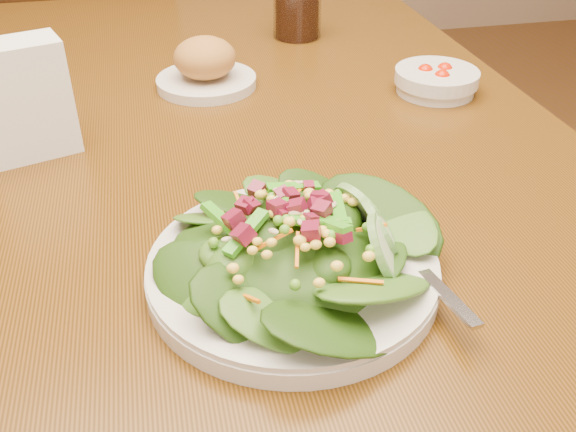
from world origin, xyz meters
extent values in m
cube|color=#5D3610|center=(0.00, 0.00, 0.73)|extent=(0.90, 1.40, 0.04)
cylinder|color=#45200D|center=(-0.39, 0.64, 0.35)|extent=(0.07, 0.07, 0.71)
cylinder|color=#45200D|center=(0.39, 0.64, 0.35)|extent=(0.07, 0.07, 0.71)
cube|color=#45200D|center=(-0.18, 0.95, 0.47)|extent=(0.57, 0.57, 0.04)
cylinder|color=#45200D|center=(0.06, 1.09, 0.22)|extent=(0.04, 0.04, 0.45)
cylinder|color=#45200D|center=(-0.31, 1.20, 0.22)|extent=(0.04, 0.04, 0.45)
cylinder|color=#45200D|center=(-0.04, 0.71, 0.22)|extent=(0.04, 0.04, 0.45)
cylinder|color=#45200D|center=(-0.42, 0.82, 0.22)|extent=(0.04, 0.04, 0.45)
cylinder|color=silver|center=(0.01, -0.34, 0.76)|extent=(0.27, 0.27, 0.02)
ellipsoid|color=black|center=(0.01, -0.34, 0.79)|extent=(0.19, 0.19, 0.04)
cube|color=silver|center=(0.12, -0.37, 0.77)|extent=(0.05, 0.18, 0.01)
cylinder|color=silver|center=(-0.02, 0.15, 0.76)|extent=(0.15, 0.15, 0.02)
ellipsoid|color=#AD6D2D|center=(-0.02, 0.15, 0.80)|extent=(0.10, 0.10, 0.06)
cylinder|color=silver|center=(0.32, 0.05, 0.77)|extent=(0.13, 0.13, 0.04)
sphere|color=red|center=(0.33, 0.06, 0.78)|extent=(0.03, 0.03, 0.03)
sphere|color=red|center=(0.30, 0.06, 0.78)|extent=(0.03, 0.03, 0.03)
sphere|color=red|center=(0.32, 0.03, 0.78)|extent=(0.03, 0.03, 0.03)
cylinder|color=black|center=(0.17, 0.35, 0.79)|extent=(0.08, 0.08, 0.08)
cube|color=white|center=(-0.26, -0.02, 0.82)|extent=(0.12, 0.09, 0.14)
cube|color=white|center=(-0.26, -0.02, 0.83)|extent=(0.10, 0.08, 0.12)
camera|label=1|loc=(-0.10, -0.79, 1.14)|focal=40.00mm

